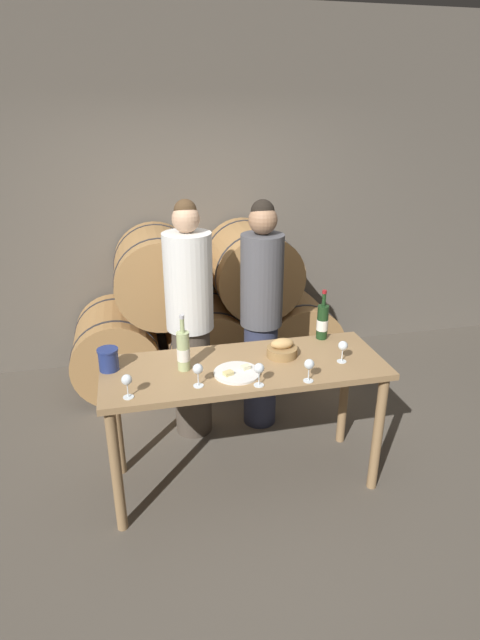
# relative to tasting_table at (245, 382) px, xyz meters

# --- Properties ---
(ground_plane) EXTENTS (10.00, 10.00, 0.00)m
(ground_plane) POSITION_rel_tasting_table_xyz_m (0.00, 0.00, -0.76)
(ground_plane) COLOR #564F44
(stone_wall_back) EXTENTS (10.00, 0.12, 3.20)m
(stone_wall_back) POSITION_rel_tasting_table_xyz_m (0.00, 2.04, 0.84)
(stone_wall_back) COLOR #60594F
(stone_wall_back) RESTS_ON ground_plane
(barrel_stack) EXTENTS (2.41, 0.84, 1.42)m
(barrel_stack) POSITION_rel_tasting_table_xyz_m (0.00, 1.50, -0.12)
(barrel_stack) COLOR #A87A47
(barrel_stack) RESTS_ON ground_plane
(tasting_table) EXTENTS (1.76, 0.65, 0.88)m
(tasting_table) POSITION_rel_tasting_table_xyz_m (0.00, 0.00, 0.00)
(tasting_table) COLOR #99754C
(tasting_table) RESTS_ON ground_plane
(person_left) EXTENTS (0.34, 0.34, 1.80)m
(person_left) POSITION_rel_tasting_table_xyz_m (-0.25, 0.66, 0.16)
(person_left) COLOR #4C4238
(person_left) RESTS_ON ground_plane
(person_right) EXTENTS (0.31, 0.31, 1.78)m
(person_right) POSITION_rel_tasting_table_xyz_m (0.28, 0.66, 0.16)
(person_right) COLOR #2D334C
(person_right) RESTS_ON ground_plane
(wine_bottle_red) EXTENTS (0.08, 0.08, 0.35)m
(wine_bottle_red) POSITION_rel_tasting_table_xyz_m (0.61, 0.27, 0.25)
(wine_bottle_red) COLOR #193819
(wine_bottle_red) RESTS_ON tasting_table
(wine_bottle_white) EXTENTS (0.08, 0.08, 0.36)m
(wine_bottle_white) POSITION_rel_tasting_table_xyz_m (-0.37, 0.03, 0.25)
(wine_bottle_white) COLOR #ADBC7F
(wine_bottle_white) RESTS_ON tasting_table
(blue_crock) EXTENTS (0.13, 0.13, 0.14)m
(blue_crock) POSITION_rel_tasting_table_xyz_m (-0.82, 0.12, 0.20)
(blue_crock) COLOR navy
(blue_crock) RESTS_ON tasting_table
(bread_basket) EXTENTS (0.20, 0.20, 0.12)m
(bread_basket) POSITION_rel_tasting_table_xyz_m (0.26, 0.07, 0.17)
(bread_basket) COLOR olive
(bread_basket) RESTS_ON tasting_table
(cheese_plate) EXTENTS (0.28, 0.28, 0.04)m
(cheese_plate) POSITION_rel_tasting_table_xyz_m (-0.07, -0.10, 0.13)
(cheese_plate) COLOR white
(cheese_plate) RESTS_ON tasting_table
(wine_glass_far_left) EXTENTS (0.06, 0.06, 0.14)m
(wine_glass_far_left) POSITION_rel_tasting_table_xyz_m (-0.71, -0.23, 0.23)
(wine_glass_far_left) COLOR white
(wine_glass_far_left) RESTS_ON tasting_table
(wine_glass_left) EXTENTS (0.06, 0.06, 0.14)m
(wine_glass_left) POSITION_rel_tasting_table_xyz_m (-0.32, -0.19, 0.23)
(wine_glass_left) COLOR white
(wine_glass_left) RESTS_ON tasting_table
(wine_glass_center) EXTENTS (0.06, 0.06, 0.14)m
(wine_glass_center) POSITION_rel_tasting_table_xyz_m (0.02, -0.26, 0.23)
(wine_glass_center) COLOR white
(wine_glass_center) RESTS_ON tasting_table
(wine_glass_right) EXTENTS (0.06, 0.06, 0.14)m
(wine_glass_right) POSITION_rel_tasting_table_xyz_m (0.32, -0.28, 0.23)
(wine_glass_right) COLOR white
(wine_glass_right) RESTS_ON tasting_table
(wine_glass_far_right) EXTENTS (0.06, 0.06, 0.14)m
(wine_glass_far_right) POSITION_rel_tasting_table_xyz_m (0.61, -0.09, 0.23)
(wine_glass_far_right) COLOR white
(wine_glass_far_right) RESTS_ON tasting_table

